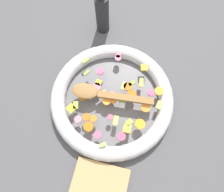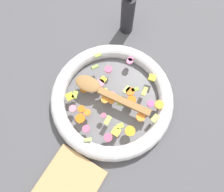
# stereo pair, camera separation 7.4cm
# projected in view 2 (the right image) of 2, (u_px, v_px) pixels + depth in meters

# --- Properties ---
(ground_plane) EXTENTS (4.00, 4.00, 0.00)m
(ground_plane) POSITION_uv_depth(u_px,v_px,m) (112.00, 101.00, 0.78)
(ground_plane) COLOR #4C4C51
(skillet) EXTENTS (0.43, 0.43, 0.05)m
(skillet) POSITION_uv_depth(u_px,v_px,m) (112.00, 99.00, 0.76)
(skillet) COLOR slate
(skillet) RESTS_ON ground_plane
(chopped_vegetables) EXTENTS (0.34, 0.31, 0.01)m
(chopped_vegetables) POSITION_uv_depth(u_px,v_px,m) (113.00, 101.00, 0.73)
(chopped_vegetables) COLOR orange
(chopped_vegetables) RESTS_ON skillet
(wooden_spoon) EXTENTS (0.07, 0.28, 0.01)m
(wooden_spoon) POSITION_uv_depth(u_px,v_px,m) (104.00, 91.00, 0.73)
(wooden_spoon) COLOR olive
(wooden_spoon) RESTS_ON chopped_vegetables
(pepper_mill) EXTENTS (0.05, 0.05, 0.20)m
(pepper_mill) POSITION_uv_depth(u_px,v_px,m) (128.00, 14.00, 0.80)
(pepper_mill) COLOR #232328
(pepper_mill) RESTS_ON ground_plane
(cutting_board) EXTENTS (0.21, 0.17, 0.02)m
(cutting_board) POSITION_uv_depth(u_px,v_px,m) (66.00, 188.00, 0.68)
(cutting_board) COLOR tan
(cutting_board) RESTS_ON ground_plane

